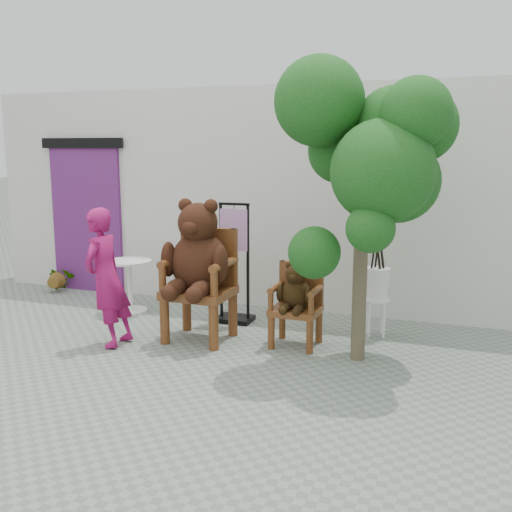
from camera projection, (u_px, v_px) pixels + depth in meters
The scene contains 11 objects.
ground_plane at pixel (188, 372), 5.91m from camera, with size 60.00×60.00×0.00m, color gray.
back_wall at pixel (285, 197), 8.50m from camera, with size 9.00×1.00×3.00m, color silver.
doorway at pixel (87, 216), 9.11m from camera, with size 1.40×0.11×2.33m.
chair_big at pixel (199, 262), 6.78m from camera, with size 0.80×0.85×1.63m.
chair_small at pixel (297, 296), 6.64m from camera, with size 0.52×0.51×0.96m.
person at pixel (106, 278), 6.62m from camera, with size 0.56×0.37×1.54m, color #971253.
cafe_table at pixel (130, 280), 8.02m from camera, with size 0.60×0.60×0.70m.
display_stand at pixel (234, 276), 7.54m from camera, with size 0.46×0.36×1.51m.
stool_bucket at pixel (377, 282), 6.95m from camera, with size 0.32×0.32×1.45m.
tree at pixel (376, 150), 5.86m from camera, with size 1.76×1.61×3.09m.
potted_plant at pixel (59, 277), 9.21m from camera, with size 0.39×0.34×0.43m, color #0F3A12.
Camera 1 is at (2.59, -5.02, 2.20)m, focal length 42.00 mm.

